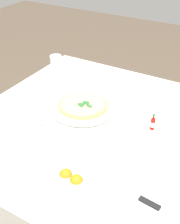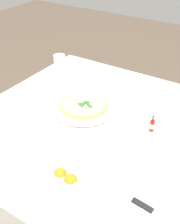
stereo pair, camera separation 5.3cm
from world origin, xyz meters
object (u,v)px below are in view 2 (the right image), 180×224
coffee_cup_far_left (31,122)px  pizza_plate (84,107)px  citrus_bowl (67,181)px  dinner_knife (129,198)px  menu_card (163,89)px  pizza (84,104)px  salt_shaker (145,125)px  coffee_cup_near_left (100,76)px  pepper_shaker (159,127)px  hot_sauce_bottle (152,125)px  water_glass_far_right (60,66)px  napkin_folded (130,201)px  coffee_cup_back_corner (48,145)px

coffee_cup_far_left → pizza_plate: bearing=-114.1°
coffee_cup_far_left → citrus_bowl: size_ratio=0.87×
dinner_knife → menu_card: bearing=-71.1°
pizza → salt_shaker: bearing=-179.3°
pizza_plate → coffee_cup_near_left: (0.08, -0.30, 0.02)m
salt_shaker → pepper_shaker: bearing=-160.3°
dinner_knife → hot_sauce_bottle: size_ratio=2.36×
water_glass_far_right → menu_card: 0.63m
dinner_knife → pepper_shaker: 0.43m
coffee_cup_near_left → salt_shaker: 0.51m
pizza_plate → water_glass_far_right: size_ratio=2.80×
napkin_folded → citrus_bowl: citrus_bowl is taller
citrus_bowl → dinner_knife: bearing=-165.7°
salt_shaker → pepper_shaker: (-0.06, -0.02, 0.00)m
pizza → napkin_folded: bearing=138.7°
coffee_cup_back_corner → water_glass_far_right: bearing=-56.3°
coffee_cup_near_left → dinner_knife: size_ratio=0.66×
coffee_cup_far_left → menu_card: size_ratio=1.61×
coffee_cup_near_left → dinner_knife: coffee_cup_near_left is taller
water_glass_far_right → hot_sauce_bottle: size_ratio=1.44×
citrus_bowl → water_glass_far_right: bearing=-51.0°
coffee_cup_far_left → dinner_knife: (-0.57, 0.14, -0.01)m
menu_card → water_glass_far_right: bearing=128.8°
water_glass_far_right → coffee_cup_near_left: bearing=-169.1°
citrus_bowl → hot_sauce_bottle: (-0.13, -0.47, 0.01)m
citrus_bowl → pizza_plate: bearing=-63.0°
napkin_folded → dinner_knife: size_ratio=1.16×
napkin_folded → dinner_knife: bearing=-2.8°
coffee_cup_far_left → napkin_folded: coffee_cup_far_left is taller
coffee_cup_back_corner → coffee_cup_near_left: size_ratio=1.00×
coffee_cup_far_left → napkin_folded: 0.59m
pepper_shaker → menu_card: menu_card is taller
pepper_shaker → water_glass_far_right: bearing=-17.2°
pizza → pizza_plate: bearing=-24.4°
water_glass_far_right → citrus_bowl: size_ratio=0.80×
pizza → coffee_cup_far_left: 0.28m
coffee_cup_far_left → pepper_shaker: coffee_cup_far_left is taller
dinner_knife → salt_shaker: size_ratio=3.48×
coffee_cup_near_left → salt_shaker: size_ratio=2.31×
dinner_knife → pepper_shaker: size_ratio=3.48×
pizza_plate → hot_sauce_bottle: bearing=-177.7°
hot_sauce_bottle → napkin_folded: bearing=103.0°
citrus_bowl → salt_shaker: citrus_bowl is taller
pizza → coffee_cup_back_corner: coffee_cup_back_corner is taller
pizza_plate → pizza: bearing=155.6°
napkin_folded → hot_sauce_bottle: 0.43m
pizza_plate → napkin_folded: size_ratio=1.47×
coffee_cup_back_corner → hot_sauce_bottle: (-0.30, -0.35, 0.01)m
coffee_cup_back_corner → hot_sauce_bottle: size_ratio=1.57×
coffee_cup_near_left → dinner_knife: (-0.53, 0.70, -0.01)m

